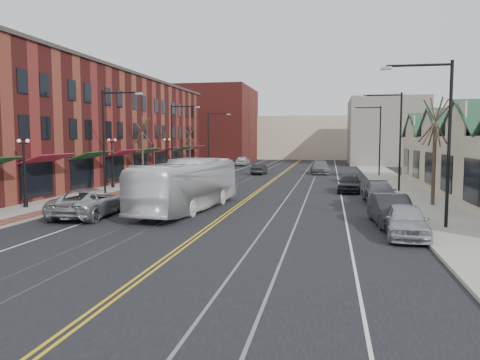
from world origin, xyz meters
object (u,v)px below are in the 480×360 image
at_px(parked_suv, 90,203).
at_px(parked_car_b, 391,210).
at_px(transit_bus, 188,185).
at_px(parked_car_d, 349,183).
at_px(parked_car_c, 380,193).
at_px(parked_car_a, 406,221).

bearing_deg(parked_suv, parked_car_b, 178.06).
bearing_deg(transit_bus, parked_suv, 39.90).
relative_size(parked_suv, parked_car_d, 1.32).
relative_size(parked_car_c, parked_car_d, 1.12).
bearing_deg(transit_bus, parked_car_c, -148.64).
bearing_deg(parked_car_c, parked_car_a, -92.46).
distance_m(parked_suv, parked_car_d, 21.30).
relative_size(transit_bus, parked_car_c, 2.29).
distance_m(parked_car_a, parked_car_b, 2.89).
bearing_deg(parked_car_b, transit_bus, 161.30).
bearing_deg(parked_suv, transit_bus, -149.43).
xyz_separation_m(parked_suv, parked_car_c, (16.80, 8.88, -0.10)).
bearing_deg(parked_car_d, transit_bus, -126.65).
height_order(parked_car_a, parked_car_c, parked_car_a).
xyz_separation_m(parked_car_a, parked_car_c, (0.00, 11.38, -0.04)).
distance_m(parked_suv, parked_car_b, 16.52).
distance_m(parked_car_b, parked_car_c, 8.51).
bearing_deg(parked_car_a, parked_car_d, 98.45).
xyz_separation_m(parked_car_c, parked_car_d, (-1.80, 6.24, 0.04)).
height_order(parked_car_c, parked_car_d, parked_car_d).
xyz_separation_m(parked_suv, parked_car_b, (16.52, 0.38, -0.02)).
relative_size(parked_suv, parked_car_c, 1.18).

